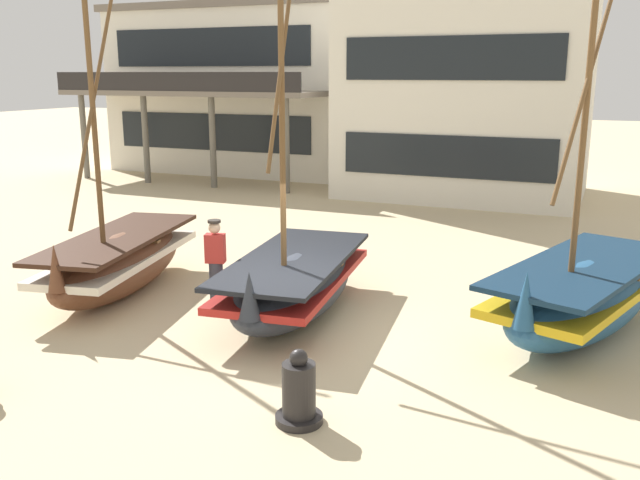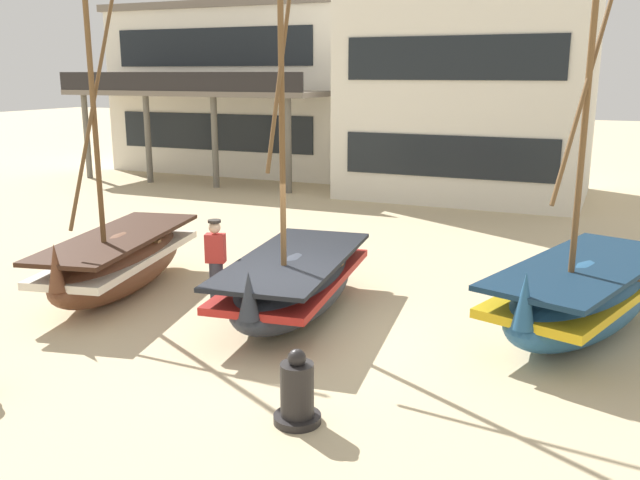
{
  "view_description": "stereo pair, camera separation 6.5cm",
  "coord_description": "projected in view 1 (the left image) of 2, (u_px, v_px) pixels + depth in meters",
  "views": [
    {
      "loc": [
        4.69,
        -9.89,
        4.3
      ],
      "look_at": [
        0.0,
        1.0,
        1.4
      ],
      "focal_mm": 38.36,
      "sensor_mm": 36.0,
      "label": 1
    },
    {
      "loc": [
        4.75,
        -9.86,
        4.3
      ],
      "look_at": [
        0.0,
        1.0,
        1.4
      ],
      "focal_mm": 38.36,
      "sensor_mm": 36.0,
      "label": 2
    }
  ],
  "objects": [
    {
      "name": "fisherman_by_hull",
      "position": [
        216.0,
        265.0,
        12.71
      ],
      "size": [
        0.41,
        0.32,
        1.68
      ],
      "color": "#33333D",
      "rests_on": "ground"
    },
    {
      "name": "ground_plane",
      "position": [
        297.0,
        332.0,
        11.65
      ],
      "size": [
        120.0,
        120.0,
        0.0
      ],
      "primitive_type": "plane",
      "color": "#CCB78E"
    },
    {
      "name": "capstan_winch",
      "position": [
        299.0,
        393.0,
        8.56
      ],
      "size": [
        0.61,
        0.61,
        0.99
      ],
      "color": "black",
      "rests_on": "ground"
    },
    {
      "name": "harbor_building_main",
      "position": [
        469.0,
        59.0,
        23.96
      ],
      "size": [
        8.55,
        6.23,
        9.51
      ],
      "color": "silver",
      "rests_on": "ground"
    },
    {
      "name": "fishing_boat_near_left",
      "position": [
        294.0,
        282.0,
        12.42
      ],
      "size": [
        2.32,
        4.65,
        6.14
      ],
      "color": "#2D333D",
      "rests_on": "ground"
    },
    {
      "name": "fishing_boat_centre_large",
      "position": [
        581.0,
        295.0,
        11.49
      ],
      "size": [
        3.07,
        5.0,
        6.09
      ],
      "color": "#23517A",
      "rests_on": "ground"
    },
    {
      "name": "harbor_building_annex",
      "position": [
        245.0,
        89.0,
        30.88
      ],
      "size": [
        11.34,
        8.93,
        7.18
      ],
      "color": "silver",
      "rests_on": "ground"
    },
    {
      "name": "fishing_boat_far_right",
      "position": [
        119.0,
        261.0,
        13.62
      ],
      "size": [
        2.43,
        4.76,
        5.93
      ],
      "color": "brown",
      "rests_on": "ground"
    }
  ]
}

